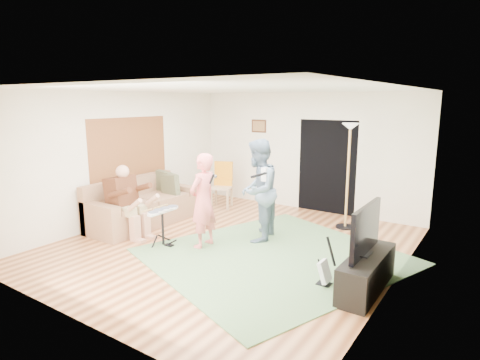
% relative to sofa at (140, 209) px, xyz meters
% --- Properties ---
extents(floor, '(6.00, 6.00, 0.00)m').
position_rel_sofa_xyz_m(floor, '(2.30, -0.00, -0.31)').
color(floor, brown).
rests_on(floor, ground).
extents(walls, '(5.50, 6.00, 2.70)m').
position_rel_sofa_xyz_m(walls, '(2.30, -0.00, 1.04)').
color(walls, white).
rests_on(walls, floor).
extents(ceiling, '(6.00, 6.00, 0.00)m').
position_rel_sofa_xyz_m(ceiling, '(2.30, -0.00, 2.39)').
color(ceiling, white).
rests_on(ceiling, walls).
extents(window_blinds, '(0.00, 2.05, 2.05)m').
position_rel_sofa_xyz_m(window_blinds, '(-0.44, 0.20, 1.24)').
color(window_blinds, '#97572E').
rests_on(window_blinds, walls).
extents(doorway, '(2.10, 0.00, 2.10)m').
position_rel_sofa_xyz_m(doorway, '(2.85, 2.99, 0.74)').
color(doorway, black).
rests_on(doorway, walls).
extents(picture_frame, '(0.42, 0.03, 0.32)m').
position_rel_sofa_xyz_m(picture_frame, '(1.05, 2.99, 1.59)').
color(picture_frame, '#3F2314').
rests_on(picture_frame, walls).
extents(area_rug, '(4.53, 4.65, 0.02)m').
position_rel_sofa_xyz_m(area_rug, '(3.20, -0.04, -0.30)').
color(area_rug, '#537A4A').
rests_on(area_rug, floor).
extents(sofa, '(0.95, 2.31, 0.94)m').
position_rel_sofa_xyz_m(sofa, '(0.00, 0.00, 0.00)').
color(sofa, '#9A6E4D').
rests_on(sofa, floor).
extents(drummer, '(0.88, 0.49, 1.35)m').
position_rel_sofa_xyz_m(drummer, '(0.43, -0.65, 0.21)').
color(drummer, '#552B17').
rests_on(drummer, sofa).
extents(drum_kit, '(0.37, 0.66, 0.68)m').
position_rel_sofa_xyz_m(drum_kit, '(1.30, -0.65, -0.01)').
color(drum_kit, black).
rests_on(drum_kit, floor).
extents(singer, '(0.40, 0.61, 1.65)m').
position_rel_sofa_xyz_m(singer, '(1.94, -0.30, 0.51)').
color(singer, '#ED6867').
rests_on(singer, floor).
extents(microphone, '(0.06, 0.06, 0.24)m').
position_rel_sofa_xyz_m(microphone, '(2.14, -0.30, 0.92)').
color(microphone, black).
rests_on(microphone, singer).
extents(guitarist, '(0.91, 1.05, 1.85)m').
position_rel_sofa_xyz_m(guitarist, '(2.54, 0.53, 0.62)').
color(guitarist, slate).
rests_on(guitarist, floor).
extents(guitar_held, '(0.12, 0.60, 0.26)m').
position_rel_sofa_xyz_m(guitar_held, '(2.74, 0.53, 0.95)').
color(guitar_held, white).
rests_on(guitar_held, guitarist).
extents(guitar_spare, '(0.26, 0.23, 0.71)m').
position_rel_sofa_xyz_m(guitar_spare, '(4.29, -0.55, -0.11)').
color(guitar_spare, black).
rests_on(guitar_spare, floor).
extents(torchiere_lamp, '(0.37, 0.37, 2.09)m').
position_rel_sofa_xyz_m(torchiere_lamp, '(3.64, 2.12, 1.12)').
color(torchiere_lamp, black).
rests_on(torchiere_lamp, floor).
extents(dining_chair, '(0.59, 0.63, 1.08)m').
position_rel_sofa_xyz_m(dining_chair, '(0.65, 2.01, 0.07)').
color(dining_chair, tan).
rests_on(dining_chair, floor).
extents(tv_cabinet, '(0.40, 1.40, 0.50)m').
position_rel_sofa_xyz_m(tv_cabinet, '(4.80, -0.37, -0.06)').
color(tv_cabinet, black).
rests_on(tv_cabinet, floor).
extents(television, '(0.06, 1.08, 0.66)m').
position_rel_sofa_xyz_m(television, '(4.75, -0.37, 0.54)').
color(television, black).
rests_on(television, tv_cabinet).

